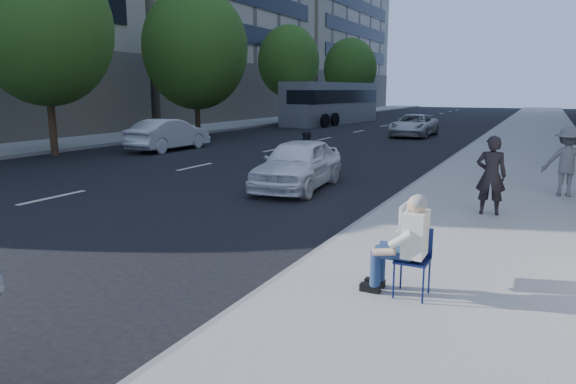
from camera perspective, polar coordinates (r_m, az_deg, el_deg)
The scene contains 16 objects.
ground at distance 8.60m, azimuth -7.32°, elevation -7.08°, with size 160.00×160.00×0.00m, color black.
near_sidewalk at distance 26.89m, azimuth 25.23°, elevation 4.60°, with size 5.00×120.00×0.15m, color gray.
far_sidewalk at distance 34.33m, azimuth -12.08°, elevation 6.63°, with size 4.50×120.00×0.15m, color gray.
far_bldg_north at distance 77.80m, azimuth -0.18°, elevation 19.61°, with size 22.00×28.00×28.00m, color #C2B391.
tree_far_b at distance 23.63m, azimuth -25.49°, elevation 16.12°, with size 5.40×5.40×8.24m.
tree_far_c at distance 30.87m, azimuth -10.26°, elevation 15.40°, with size 6.00×6.00×8.47m.
tree_far_d at distance 41.12m, azimuth 0.09°, elevation 14.31°, with size 4.80×4.80×7.65m.
tree_far_e at distance 53.99m, azimuth 6.91°, elevation 13.39°, with size 5.40×5.40×7.89m.
seated_protester at distance 6.58m, azimuth 12.88°, elevation -5.08°, with size 0.83×1.12×1.31m.
jogger at distance 14.15m, azimuth 28.57°, elevation 2.98°, with size 1.09×0.63×1.68m, color slate.
pedestrian_woman at distance 11.36m, azimuth 21.63°, elevation 1.74°, with size 0.60×0.39×1.64m, color black.
white_sedan_near at distance 14.22m, azimuth 1.12°, elevation 3.16°, with size 1.63×4.05×1.38m, color white.
white_sedan_mid at distance 24.10m, azimuth -13.10°, elevation 6.24°, with size 1.50×4.30×1.42m, color silver.
white_sedan_far at distance 31.42m, azimuth 13.81°, elevation 7.21°, with size 2.16×4.69×1.30m, color silver.
motorcycle at distance 16.47m, azimuth 2.20°, elevation 4.07°, with size 0.73×2.05×1.42m.
bus at distance 42.52m, azimuth 4.93°, elevation 9.78°, with size 3.93×12.29×3.30m.
Camera 1 is at (4.59, -6.76, 2.69)m, focal length 32.00 mm.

